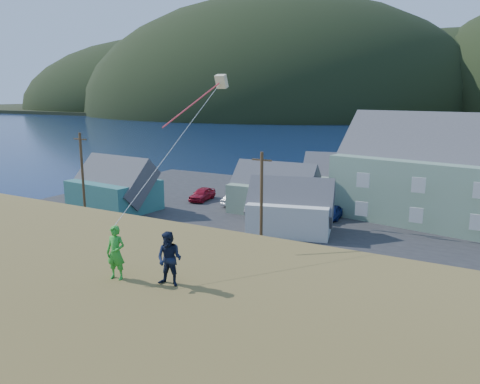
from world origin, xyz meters
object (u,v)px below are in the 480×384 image
(shed_palegreen_far, at_px, (348,180))
(wharf, at_px, (351,178))
(shed_palegreen_near, at_px, (273,190))
(shed_teal, at_px, (114,186))
(kite_flyer_navy, at_px, (169,259))
(shed_white, at_px, (290,208))
(kite_flyer_green, at_px, (116,253))

(shed_palegreen_far, bearing_deg, wharf, 93.91)
(wharf, height_order, shed_palegreen_near, shed_palegreen_near)
(shed_teal, xyz_separation_m, shed_palegreen_near, (16.10, 7.77, -0.21))
(shed_palegreen_near, bearing_deg, wharf, 83.10)
(shed_teal, bearing_deg, kite_flyer_navy, -37.99)
(shed_palegreen_near, xyz_separation_m, shed_white, (4.68, -6.27, -0.11))
(shed_teal, xyz_separation_m, kite_flyer_navy, (28.94, -27.35, 5.28))
(wharf, bearing_deg, kite_flyer_green, -81.33)
(shed_white, bearing_deg, shed_teal, 169.88)
(shed_teal, height_order, shed_white, shed_teal)
(wharf, distance_m, shed_teal, 36.12)
(shed_palegreen_near, relative_size, kite_flyer_green, 5.48)
(wharf, relative_size, shed_teal, 2.61)
(shed_white, bearing_deg, wharf, 80.80)
(shed_white, distance_m, kite_flyer_navy, 30.50)
(shed_white, height_order, kite_flyer_green, kite_flyer_green)
(shed_palegreen_near, height_order, kite_flyer_navy, kite_flyer_navy)
(shed_teal, relative_size, kite_flyer_navy, 5.87)
(shed_palegreen_far, bearing_deg, kite_flyer_navy, -91.20)
(wharf, height_order, shed_teal, shed_teal)
(wharf, height_order, shed_palegreen_far, shed_palegreen_far)
(shed_teal, distance_m, shed_palegreen_far, 27.38)
(shed_palegreen_near, height_order, shed_palegreen_far, shed_palegreen_far)
(shed_white, xyz_separation_m, shed_palegreen_far, (1.11, 14.95, 0.32))
(wharf, relative_size, shed_palegreen_near, 2.73)
(shed_palegreen_near, distance_m, kite_flyer_green, 37.60)
(kite_flyer_green, bearing_deg, kite_flyer_navy, 1.45)
(shed_teal, bearing_deg, shed_white, 9.53)
(wharf, height_order, kite_flyer_navy, kite_flyer_navy)
(shed_teal, xyz_separation_m, shed_palegreen_far, (21.89, 16.45, -0.00))
(wharf, xyz_separation_m, shed_teal, (-18.16, -31.14, 2.32))
(wharf, bearing_deg, shed_palegreen_far, -75.75)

